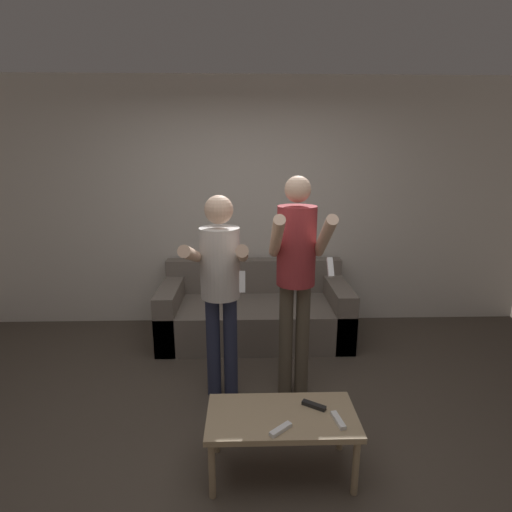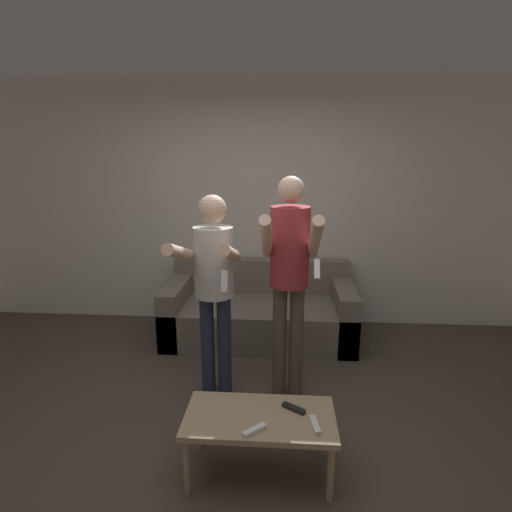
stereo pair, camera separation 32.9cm
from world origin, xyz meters
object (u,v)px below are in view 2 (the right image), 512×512
object	(u,v)px
person_standing_right	(289,267)
remote_mid	(315,425)
person_standing_left	(214,276)
remote_near	(254,430)
couch	(260,313)
coffee_table	(260,422)
remote_far	(294,408)

from	to	relation	value
person_standing_right	remote_mid	distance (m)	1.13
person_standing_left	remote_near	xyz separation A→B (m)	(0.38, -0.96, -0.59)
person_standing_left	remote_mid	bearing A→B (deg)	-51.04
couch	coffee_table	bearing A→B (deg)	-86.53
person_standing_left	remote_near	distance (m)	1.19
couch	remote_near	distance (m)	2.06
person_standing_left	remote_near	world-z (taller)	person_standing_left
couch	remote_far	distance (m)	1.87
remote_near	remote_far	size ratio (longest dim) A/B	0.94
person_standing_left	remote_mid	size ratio (longest dim) A/B	10.50
coffee_table	remote_near	world-z (taller)	remote_near
remote_far	remote_near	bearing A→B (deg)	-136.19
couch	person_standing_right	xyz separation A→B (m)	(0.29, -1.07, 0.82)
coffee_table	couch	bearing A→B (deg)	93.47
coffee_table	remote_far	xyz separation A→B (m)	(0.20, 0.07, 0.06)
remote_mid	remote_far	xyz separation A→B (m)	(-0.12, 0.14, 0.00)
person_standing_right	remote_far	xyz separation A→B (m)	(0.03, -0.76, -0.67)
couch	remote_near	xyz separation A→B (m)	(0.09, -2.05, 0.15)
person_standing_left	person_standing_right	distance (m)	0.58
couch	person_standing_left	xyz separation A→B (m)	(-0.29, -1.09, 0.74)
remote_near	person_standing_left	bearing A→B (deg)	111.65
person_standing_right	remote_near	size ratio (longest dim) A/B	12.75
person_standing_right	remote_far	distance (m)	1.01
person_standing_right	remote_mid	xyz separation A→B (m)	(0.15, -0.90, -0.67)
couch	remote_far	xyz separation A→B (m)	(0.32, -1.83, 0.15)
person_standing_left	person_standing_right	size ratio (longest dim) A/B	0.92
remote_mid	coffee_table	bearing A→B (deg)	166.25
remote_near	remote_mid	bearing A→B (deg)	11.57
person_standing_right	remote_mid	size ratio (longest dim) A/B	11.39
person_standing_right	couch	bearing A→B (deg)	104.97
couch	person_standing_right	bearing A→B (deg)	-75.03
coffee_table	person_standing_right	bearing A→B (deg)	78.21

